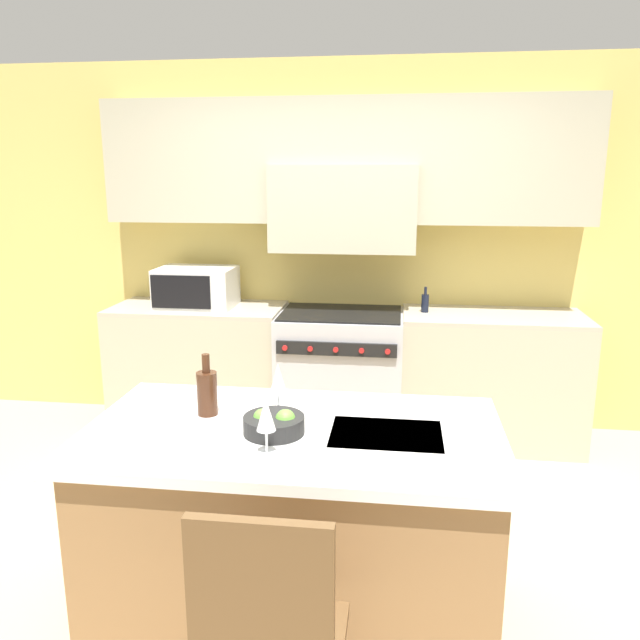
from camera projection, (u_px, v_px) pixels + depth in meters
The scene contains 12 objects.
ground_plane at pixel (308, 563), 3.10m from camera, with size 10.00×10.00×0.00m, color tan.
back_cabinetry at pixel (345, 216), 4.56m from camera, with size 10.00×0.46×2.70m.
back_counter at pixel (341, 372), 4.58m from camera, with size 3.40×0.62×0.94m.
range_stove at pixel (341, 374), 4.56m from camera, with size 0.88×0.70×0.93m.
microwave at pixel (196, 287), 4.57m from camera, with size 0.55×0.41×0.29m.
kitchen_island at pixel (293, 526), 2.61m from camera, with size 1.68×0.93×0.89m.
island_chair at pixel (269, 640), 1.80m from camera, with size 0.42×0.40×1.02m.
wine_bottle at pixel (207, 392), 2.64m from camera, with size 0.09×0.09×0.27m.
wine_glass_near at pixel (266, 416), 2.25m from camera, with size 0.07×0.07×0.22m.
wine_glass_far at pixel (278, 379), 2.65m from camera, with size 0.07×0.07×0.22m.
fruit_bowl at pixel (274, 424), 2.46m from camera, with size 0.24×0.24×0.10m.
oil_bottle_on_counter at pixel (425, 303), 4.40m from camera, with size 0.05×0.05×0.18m.
Camera 1 is at (0.41, -2.71, 1.89)m, focal length 35.00 mm.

